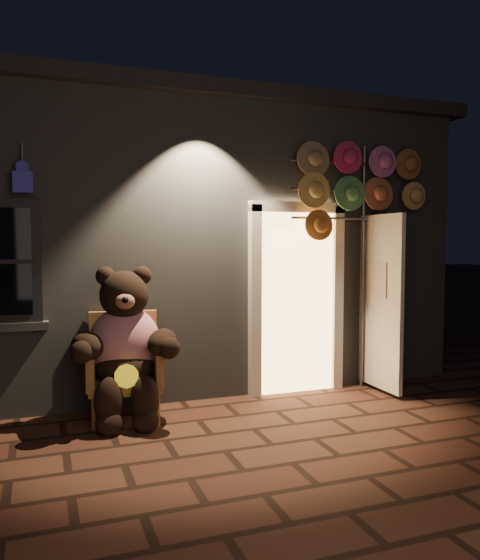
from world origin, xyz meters
TOP-DOWN VIEW (x-y plane):
  - ground at (0.00, 0.00)m, footprint 60.00×60.00m
  - shop_building at (0.00, 3.99)m, footprint 7.30×5.95m
  - wicker_armchair at (-0.65, 1.20)m, footprint 0.77×0.71m
  - teddy_bear at (-0.66, 1.07)m, footprint 1.11×0.90m
  - hat_rack at (2.06, 1.28)m, footprint 1.71×0.22m

SIDE VIEW (x-z plane):
  - ground at x=0.00m, z-range 0.00..0.00m
  - wicker_armchair at x=-0.65m, z-range 0.00..1.03m
  - teddy_bear at x=-0.66m, z-range -0.03..1.50m
  - shop_building at x=0.00m, z-range -0.02..3.49m
  - hat_rack at x=2.06m, z-range 0.97..3.85m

